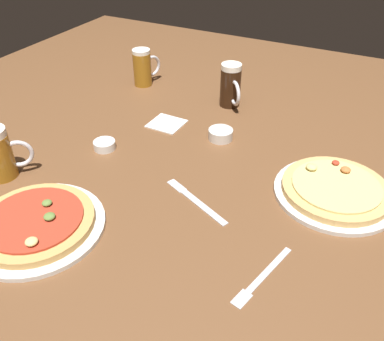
% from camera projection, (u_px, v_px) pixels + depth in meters
% --- Properties ---
extents(ground_plane, '(2.40, 2.40, 0.03)m').
position_uv_depth(ground_plane, '(192.00, 181.00, 1.17)').
color(ground_plane, brown).
extents(pizza_plate_near, '(0.32, 0.32, 0.05)m').
position_uv_depth(pizza_plate_near, '(36.00, 224.00, 0.98)').
color(pizza_plate_near, silver).
rests_on(pizza_plate_near, ground_plane).
extents(pizza_plate_far, '(0.32, 0.32, 0.05)m').
position_uv_depth(pizza_plate_far, '(335.00, 190.00, 1.08)').
color(pizza_plate_far, silver).
rests_on(pizza_plate_far, ground_plane).
extents(beer_mug_amber, '(0.07, 0.12, 0.14)m').
position_uv_depth(beer_mug_amber, '(143.00, 67.00, 1.62)').
color(beer_mug_amber, '#9E6619').
rests_on(beer_mug_amber, ground_plane).
extents(beer_mug_pale, '(0.10, 0.11, 0.16)m').
position_uv_depth(beer_mug_pale, '(231.00, 86.00, 1.47)').
color(beer_mug_pale, black).
rests_on(beer_mug_pale, ground_plane).
extents(ramekin_sauce, '(0.07, 0.07, 0.03)m').
position_uv_depth(ramekin_sauce, '(105.00, 145.00, 1.27)').
color(ramekin_sauce, white).
rests_on(ramekin_sauce, ground_plane).
extents(ramekin_butter, '(0.08, 0.08, 0.03)m').
position_uv_depth(ramekin_butter, '(221.00, 134.00, 1.31)').
color(ramekin_butter, silver).
rests_on(ramekin_butter, ground_plane).
extents(napkin_folded, '(0.11, 0.11, 0.01)m').
position_uv_depth(napkin_folded, '(167.00, 123.00, 1.40)').
color(napkin_folded, white).
rests_on(napkin_folded, ground_plane).
extents(fork_left, '(0.07, 0.20, 0.01)m').
position_uv_depth(fork_left, '(262.00, 277.00, 0.87)').
color(fork_left, silver).
rests_on(fork_left, ground_plane).
extents(knife_right, '(0.22, 0.11, 0.01)m').
position_uv_depth(knife_right, '(196.00, 200.00, 1.07)').
color(knife_right, silver).
rests_on(knife_right, ground_plane).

